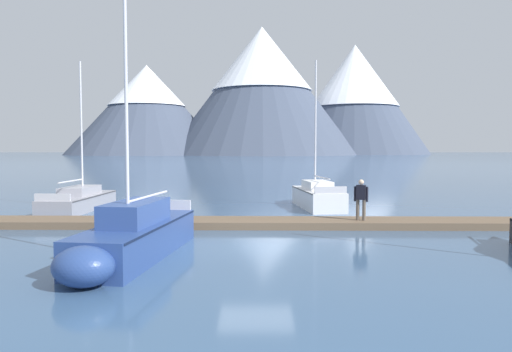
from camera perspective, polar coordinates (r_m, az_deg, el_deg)
ground_plane at (r=16.31m, az=0.00°, el=-8.27°), size 700.00×700.00×0.00m
mountain_west_summit at (r=241.75m, az=-12.78°, el=7.88°), size 77.76×77.76×43.33m
mountain_central_massif at (r=236.88m, az=0.69°, el=10.46°), size 92.37×92.37×61.61m
mountain_shoulder_ridge at (r=263.08m, az=11.58°, el=9.29°), size 77.79×77.79×57.53m
dock at (r=20.22m, az=0.00°, el=-5.59°), size 25.77×2.45×0.30m
sailboat_nearest_berth at (r=27.62m, az=-19.88°, el=-2.62°), size 2.19×7.20×7.89m
sailboat_second_berth at (r=14.74m, az=-14.36°, el=-6.93°), size 2.61×7.32×9.31m
sailboat_mid_dock_port at (r=27.03m, az=7.08°, el=-2.32°), size 2.43×6.49×8.12m
person_on_dock at (r=20.27m, az=12.33°, el=-2.46°), size 0.55×0.35×1.69m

